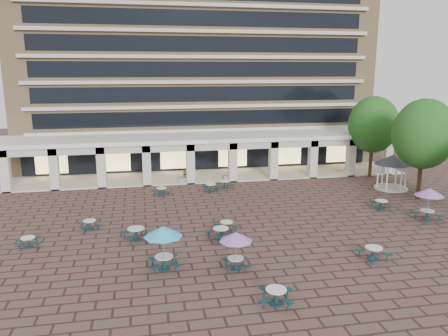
% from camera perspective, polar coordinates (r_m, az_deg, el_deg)
% --- Properties ---
extents(ground, '(120.00, 120.00, 0.00)m').
position_cam_1_polar(ground, '(31.89, 1.99, -7.40)').
color(ground, brown).
rests_on(ground, ground).
extents(apartment_building, '(40.00, 15.50, 25.20)m').
position_cam_1_polar(apartment_building, '(55.09, -3.92, 14.40)').
color(apartment_building, tan).
rests_on(apartment_building, ground).
extents(retail_arcade, '(42.00, 6.60, 4.40)m').
position_cam_1_polar(retail_arcade, '(45.20, -2.11, 2.57)').
color(retail_arcade, white).
rests_on(retail_arcade, ground).
extents(picnic_table_0, '(1.67, 1.67, 0.65)m').
position_cam_1_polar(picnic_table_0, '(30.53, -24.21, -8.72)').
color(picnic_table_0, '#113535').
rests_on(picnic_table_0, ground).
extents(picnic_table_1, '(2.13, 2.13, 0.78)m').
position_cam_1_polar(picnic_table_1, '(29.12, -0.42, -8.42)').
color(picnic_table_1, '#113535').
rests_on(picnic_table_1, ground).
extents(picnic_table_2, '(2.00, 2.00, 0.76)m').
position_cam_1_polar(picnic_table_2, '(21.85, 6.80, -16.13)').
color(picnic_table_2, '#113535').
rests_on(picnic_table_2, ground).
extents(picnic_table_3, '(1.92, 1.92, 0.75)m').
position_cam_1_polar(picnic_table_3, '(27.66, 18.95, -10.35)').
color(picnic_table_3, '#113535').
rests_on(picnic_table_3, ground).
extents(picnic_table_4, '(2.18, 2.18, 2.52)m').
position_cam_1_polar(picnic_table_4, '(24.60, -7.96, -8.44)').
color(picnic_table_4, '#113535').
rests_on(picnic_table_4, ground).
extents(picnic_table_5, '(2.25, 2.25, 0.83)m').
position_cam_1_polar(picnic_table_5, '(29.52, -11.41, -8.32)').
color(picnic_table_5, '#113535').
rests_on(picnic_table_5, ground).
extents(picnic_table_6, '(1.89, 1.89, 2.18)m').
position_cam_1_polar(picnic_table_6, '(24.46, 1.55, -9.15)').
color(picnic_table_6, '#113535').
rests_on(picnic_table_6, ground).
extents(picnic_table_7, '(1.85, 1.85, 0.73)m').
position_cam_1_polar(picnic_table_7, '(37.35, 19.84, -4.43)').
color(picnic_table_7, '#113535').
rests_on(picnic_table_7, ground).
extents(picnic_table_8, '(1.76, 1.76, 0.66)m').
position_cam_1_polar(picnic_table_8, '(32.24, -17.15, -7.01)').
color(picnic_table_8, '#113535').
rests_on(picnic_table_8, ground).
extents(picnic_table_9, '(1.81, 1.81, 0.68)m').
position_cam_1_polar(picnic_table_9, '(39.43, -8.16, -2.94)').
color(picnic_table_9, '#113535').
rests_on(picnic_table_9, ground).
extents(picnic_table_10, '(1.72, 1.72, 0.66)m').
position_cam_1_polar(picnic_table_10, '(30.60, 0.33, -7.49)').
color(picnic_table_10, '#113535').
rests_on(picnic_table_10, ground).
extents(picnic_table_11, '(2.12, 2.12, 2.44)m').
position_cam_1_polar(picnic_table_11, '(35.58, 25.25, -2.99)').
color(picnic_table_11, '#113535').
rests_on(picnic_table_11, ground).
extents(picnic_table_12, '(1.62, 1.62, 0.70)m').
position_cam_1_polar(picnic_table_12, '(40.18, -1.73, -2.50)').
color(picnic_table_12, '#113535').
rests_on(picnic_table_12, ground).
extents(picnic_table_13, '(1.87, 1.87, 0.72)m').
position_cam_1_polar(picnic_table_13, '(41.29, 0.15, -2.06)').
color(picnic_table_13, '#113535').
rests_on(picnic_table_13, ground).
extents(gazebo, '(3.46, 3.46, 3.22)m').
position_cam_1_polar(gazebo, '(43.59, 21.18, 0.55)').
color(gazebo, beige).
rests_on(gazebo, ground).
extents(tree_east_a, '(5.19, 5.19, 8.65)m').
position_cam_1_polar(tree_east_a, '(40.63, 24.65, 4.05)').
color(tree_east_a, '#412F1A').
rests_on(tree_east_a, ground).
extents(tree_east_c, '(5.04, 5.04, 8.39)m').
position_cam_1_polar(tree_east_c, '(47.27, 18.93, 5.38)').
color(tree_east_c, '#412F1A').
rests_on(tree_east_c, ground).
extents(planter_left, '(1.50, 0.90, 1.34)m').
position_cam_1_polar(planter_left, '(43.56, -5.00, -1.13)').
color(planter_left, gray).
rests_on(planter_left, ground).
extents(planter_right, '(1.50, 0.60, 1.15)m').
position_cam_1_polar(planter_right, '(44.26, 0.90, -1.05)').
color(planter_right, gray).
rests_on(planter_right, ground).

